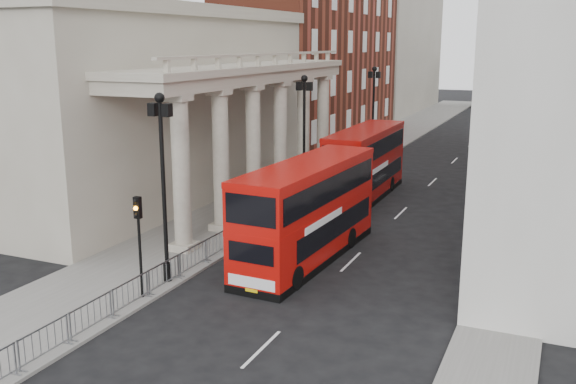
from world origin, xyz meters
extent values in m
plane|color=black|center=(0.00, 0.00, 0.00)|extent=(260.00, 260.00, 0.00)
cube|color=slate|center=(-3.00, 30.00, 0.06)|extent=(6.00, 140.00, 0.12)
cube|color=slate|center=(13.50, 30.00, 0.06)|extent=(3.00, 140.00, 0.12)
cube|color=slate|center=(-0.05, 30.00, 0.07)|extent=(0.20, 140.00, 0.14)
cube|color=gray|center=(-10.50, 18.00, 6.00)|extent=(9.00, 28.00, 12.00)
cube|color=maroon|center=(-10.50, 48.00, 11.00)|extent=(9.00, 32.00, 22.00)
cube|color=gray|center=(-10.50, 80.00, 10.00)|extent=(9.00, 30.00, 20.00)
cube|color=#60605E|center=(6.00, 92.00, 4.00)|extent=(8.00, 8.00, 8.00)
cylinder|color=black|center=(-0.60, 4.00, 0.52)|extent=(0.36, 0.36, 0.80)
cylinder|color=black|center=(-0.60, 4.00, 4.12)|extent=(0.18, 0.18, 8.00)
sphere|color=black|center=(-0.60, 4.00, 8.22)|extent=(0.44, 0.44, 0.44)
cube|color=black|center=(-0.25, 4.00, 7.72)|extent=(0.35, 0.35, 0.55)
cube|color=black|center=(-0.95, 4.00, 7.72)|extent=(0.35, 0.35, 0.55)
cylinder|color=black|center=(-0.60, 20.00, 0.52)|extent=(0.36, 0.36, 0.80)
cylinder|color=black|center=(-0.60, 20.00, 4.12)|extent=(0.18, 0.18, 8.00)
sphere|color=black|center=(-0.60, 20.00, 8.22)|extent=(0.44, 0.44, 0.44)
cube|color=black|center=(-0.25, 20.00, 7.72)|extent=(0.35, 0.35, 0.55)
cube|color=black|center=(-0.95, 20.00, 7.72)|extent=(0.35, 0.35, 0.55)
cylinder|color=black|center=(-0.60, 36.00, 0.52)|extent=(0.36, 0.36, 0.80)
cylinder|color=black|center=(-0.60, 36.00, 4.12)|extent=(0.18, 0.18, 8.00)
sphere|color=black|center=(-0.60, 36.00, 8.22)|extent=(0.44, 0.44, 0.44)
cube|color=black|center=(-0.25, 36.00, 7.72)|extent=(0.35, 0.35, 0.55)
cube|color=black|center=(-0.95, 36.00, 7.72)|extent=(0.35, 0.35, 0.55)
cylinder|color=black|center=(-0.50, 2.00, 1.82)|extent=(0.12, 0.12, 3.40)
cube|color=black|center=(-0.50, 2.00, 3.97)|extent=(0.28, 0.22, 0.90)
sphere|color=black|center=(-0.50, 1.87, 4.27)|extent=(0.18, 0.18, 0.18)
sphere|color=orange|center=(-0.50, 1.87, 3.97)|extent=(0.18, 0.18, 0.18)
sphere|color=black|center=(-0.50, 1.87, 3.67)|extent=(0.18, 0.18, 0.18)
cube|color=gray|center=(-0.35, -3.65, 0.67)|extent=(0.50, 2.30, 1.10)
cube|color=gray|center=(-0.35, -1.30, 0.67)|extent=(0.50, 2.30, 1.10)
cube|color=gray|center=(-0.35, 1.05, 0.67)|extent=(0.50, 2.30, 1.10)
cube|color=gray|center=(-0.35, 3.40, 0.67)|extent=(0.50, 2.30, 1.10)
cube|color=gray|center=(-0.35, 5.75, 0.67)|extent=(0.50, 2.30, 1.10)
cube|color=gray|center=(-0.35, 8.10, 0.67)|extent=(0.50, 2.30, 1.10)
cube|color=gray|center=(-0.35, 10.45, 0.67)|extent=(0.50, 2.30, 1.10)
cube|color=#B70D08|center=(3.89, 9.55, 1.44)|extent=(3.22, 11.32, 2.13)
cube|color=#B70D08|center=(3.89, 9.55, 3.65)|extent=(3.22, 11.32, 1.87)
cube|color=#B70D08|center=(3.89, 9.55, 4.72)|extent=(3.27, 11.37, 0.27)
cube|color=black|center=(3.89, 9.55, 0.19)|extent=(3.24, 11.32, 0.37)
cube|color=black|center=(3.89, 9.55, 1.71)|extent=(3.18, 9.19, 1.07)
cube|color=black|center=(3.89, 9.55, 3.76)|extent=(3.26, 10.68, 1.17)
cube|color=white|center=(3.61, 3.97, 0.69)|extent=(2.24, 0.18, 0.48)
cube|color=yellow|center=(3.61, 3.95, 0.34)|extent=(0.59, 0.07, 0.14)
cylinder|color=black|center=(2.49, 5.72, 0.53)|extent=(0.39, 1.08, 1.07)
cylinder|color=black|center=(4.90, 5.60, 0.53)|extent=(0.39, 1.08, 1.07)
cylinder|color=black|center=(2.81, 12.22, 0.53)|extent=(0.39, 1.08, 1.07)
cylinder|color=black|center=(5.22, 12.10, 0.53)|extent=(0.39, 1.08, 1.07)
cube|color=#9D0B07|center=(2.64, 23.18, 1.41)|extent=(2.69, 10.99, 2.09)
cube|color=#9D0B07|center=(2.64, 23.18, 3.58)|extent=(2.69, 10.99, 1.83)
cube|color=#9D0B07|center=(2.64, 23.18, 4.62)|extent=(2.73, 11.03, 0.26)
cube|color=black|center=(2.64, 23.18, 0.18)|extent=(2.71, 10.99, 0.37)
cube|color=black|center=(2.64, 23.18, 1.67)|extent=(2.74, 8.90, 1.04)
cube|color=black|center=(2.64, 23.18, 3.68)|extent=(2.75, 10.36, 1.15)
cube|color=white|center=(2.68, 17.71, 0.68)|extent=(2.19, 0.08, 0.47)
cube|color=yellow|center=(2.68, 17.70, 0.33)|extent=(0.57, 0.05, 0.14)
cylinder|color=black|center=(1.49, 19.36, 0.52)|extent=(0.34, 1.05, 1.04)
cylinder|color=black|center=(3.85, 19.38, 0.52)|extent=(0.34, 1.05, 1.04)
cylinder|color=black|center=(1.45, 25.74, 0.52)|extent=(0.34, 1.05, 1.04)
cylinder|color=black|center=(3.81, 25.75, 0.52)|extent=(0.34, 1.05, 1.04)
imported|color=black|center=(-2.97, 17.50, 1.04)|extent=(0.79, 0.67, 1.84)
imported|color=black|center=(-4.61, 19.70, 0.96)|extent=(0.86, 0.69, 1.67)
imported|color=black|center=(-2.44, 18.13, 1.08)|extent=(1.11, 0.99, 1.91)
camera|label=1|loc=(15.12, -18.51, 10.49)|focal=40.00mm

